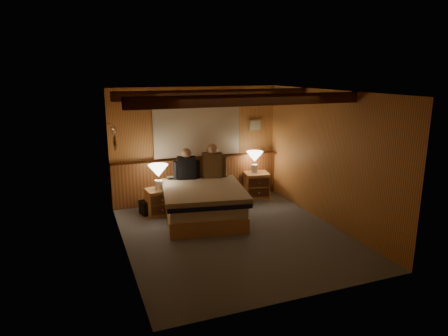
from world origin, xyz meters
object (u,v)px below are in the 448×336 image
bed (203,202)px  person_left (186,166)px  nightstand_left (159,202)px  lamp_left (158,172)px  lamp_right (255,158)px  nightstand_right (256,185)px  person_right (212,163)px  duffel_bag (152,206)px

bed → person_left: (-0.13, 0.63, 0.55)m
nightstand_left → lamp_left: size_ratio=1.03×
lamp_left → lamp_right: lamp_right is taller
nightstand_left → nightstand_right: size_ratio=0.87×
bed → person_left: 0.85m
bed → person_right: size_ratio=2.93×
nightstand_right → duffel_bag: (-2.34, -0.18, -0.14)m
lamp_right → duffel_bag: size_ratio=0.95×
nightstand_left → nightstand_right: nightstand_right is taller
person_right → duffel_bag: person_right is taller
person_right → lamp_right: bearing=31.4°
lamp_left → person_left: bearing=12.8°
lamp_right → person_right: person_right is taller
person_left → lamp_left: bearing=-156.8°
duffel_bag → person_right: bearing=-17.9°
nightstand_left → person_left: (0.60, 0.10, 0.63)m
person_left → duffel_bag: size_ratio=1.29×
nightstand_right → person_right: size_ratio=0.82×
nightstand_right → duffel_bag: 2.35m
nightstand_left → lamp_right: bearing=2.8°
bed → duffel_bag: bed is taller
person_right → duffel_bag: size_ratio=1.43×
nightstand_left → duffel_bag: (-0.12, 0.11, -0.11)m
nightstand_right → lamp_right: bearing=158.3°
lamp_left → person_left: 0.61m
nightstand_right → bed: bearing=-140.9°
nightstand_left → lamp_left: 0.60m
bed → lamp_left: size_ratio=4.21×
bed → lamp_left: bearing=155.3°
lamp_right → nightstand_right: bearing=-31.9°
lamp_left → nightstand_left: bearing=97.0°
lamp_left → duffel_bag: size_ratio=1.00×
lamp_right → person_left: person_left is taller
lamp_left → lamp_right: (2.18, 0.36, 0.04)m
lamp_left → lamp_right: bearing=9.3°
nightstand_right → person_left: person_left is taller
lamp_right → person_left: size_ratio=0.73×
lamp_left → lamp_right: size_ratio=1.05×
nightstand_right → duffel_bag: size_ratio=1.17×
nightstand_right → lamp_right: (-0.04, 0.02, 0.61)m
duffel_bag → lamp_right: bearing=-9.1°
nightstand_left → person_left: bearing=3.7°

